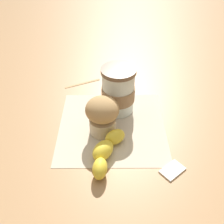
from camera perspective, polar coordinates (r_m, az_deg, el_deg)
ground_plane at (r=0.65m, az=0.00°, el=-3.09°), size 3.00×3.00×0.00m
paper_napkin at (r=0.65m, az=0.00°, el=-3.04°), size 0.32×0.32×0.00m
coffee_cup at (r=0.66m, az=1.35°, el=4.63°), size 0.09×0.09×0.12m
muffin at (r=0.60m, az=-2.11°, el=-0.55°), size 0.08×0.08×0.10m
banana at (r=0.56m, az=-1.36°, el=-8.53°), size 0.12×0.10×0.04m
sugar_packet at (r=0.57m, az=13.06°, el=-12.12°), size 0.05×0.06×0.01m
wooden_stirrer at (r=0.80m, az=-6.40°, el=6.22°), size 0.02×0.11×0.00m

